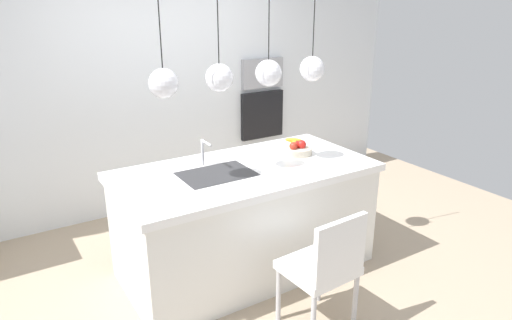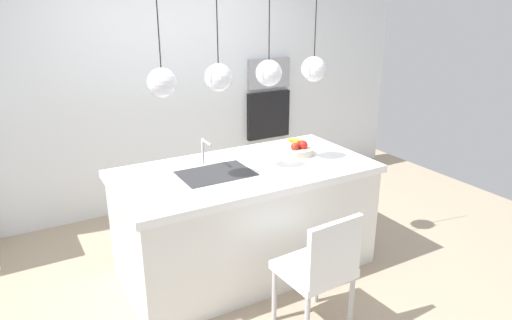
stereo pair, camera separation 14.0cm
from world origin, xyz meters
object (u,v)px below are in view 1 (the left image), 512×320
object	(u,v)px
fruit_bowl	(297,148)
oven	(262,115)
chair_near	(325,265)
microwave	(262,73)

from	to	relation	value
fruit_bowl	oven	size ratio (longest dim) A/B	0.47
oven	chair_near	world-z (taller)	oven
microwave	chair_near	distance (m)	2.91
microwave	oven	bearing A→B (deg)	0.00
chair_near	fruit_bowl	bearing A→B (deg)	63.36
microwave	chair_near	bearing A→B (deg)	-113.79
chair_near	oven	bearing A→B (deg)	66.21
fruit_bowl	oven	bearing A→B (deg)	68.24
microwave	chair_near	size ratio (longest dim) A/B	0.61
fruit_bowl	microwave	xyz separation A→B (m)	(0.60, 1.51, 0.41)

